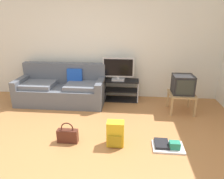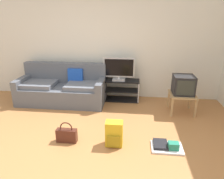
{
  "view_description": "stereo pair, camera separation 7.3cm",
  "coord_description": "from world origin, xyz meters",
  "px_view_note": "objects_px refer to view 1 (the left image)",
  "views": [
    {
      "loc": [
        0.87,
        -2.64,
        1.96
      ],
      "look_at": [
        0.5,
        1.29,
        0.56
      ],
      "focal_mm": 33.12,
      "sensor_mm": 36.0,
      "label": 1
    },
    {
      "loc": [
        0.94,
        -2.63,
        1.96
      ],
      "look_at": [
        0.5,
        1.29,
        0.56
      ],
      "focal_mm": 33.12,
      "sensor_mm": 36.0,
      "label": 2
    }
  ],
  "objects_px": {
    "couch": "(62,89)",
    "side_table": "(182,96)",
    "crt_tv": "(183,84)",
    "floor_tray": "(168,146)",
    "backpack": "(115,134)",
    "tv_stand": "(118,90)",
    "handbag": "(68,135)",
    "flat_tv": "(118,69)"
  },
  "relations": [
    {
      "from": "couch",
      "to": "tv_stand",
      "type": "relative_size",
      "value": 2.05
    },
    {
      "from": "couch",
      "to": "side_table",
      "type": "distance_m",
      "value": 2.73
    },
    {
      "from": "backpack",
      "to": "flat_tv",
      "type": "bearing_deg",
      "value": 79.46
    },
    {
      "from": "backpack",
      "to": "floor_tray",
      "type": "distance_m",
      "value": 0.85
    },
    {
      "from": "handbag",
      "to": "couch",
      "type": "bearing_deg",
      "value": 110.51
    },
    {
      "from": "side_table",
      "to": "crt_tv",
      "type": "bearing_deg",
      "value": 90.0
    },
    {
      "from": "backpack",
      "to": "floor_tray",
      "type": "bearing_deg",
      "value": -13.73
    },
    {
      "from": "couch",
      "to": "backpack",
      "type": "bearing_deg",
      "value": -49.86
    },
    {
      "from": "flat_tv",
      "to": "backpack",
      "type": "relative_size",
      "value": 1.79
    },
    {
      "from": "handbag",
      "to": "crt_tv",
      "type": "bearing_deg",
      "value": 33.42
    },
    {
      "from": "couch",
      "to": "flat_tv",
      "type": "xyz_separation_m",
      "value": [
        1.32,
        0.24,
        0.45
      ]
    },
    {
      "from": "crt_tv",
      "to": "handbag",
      "type": "distance_m",
      "value": 2.55
    },
    {
      "from": "tv_stand",
      "to": "flat_tv",
      "type": "xyz_separation_m",
      "value": [
        -0.0,
        -0.02,
        0.52
      ]
    },
    {
      "from": "crt_tv",
      "to": "backpack",
      "type": "height_order",
      "value": "crt_tv"
    },
    {
      "from": "flat_tv",
      "to": "handbag",
      "type": "xyz_separation_m",
      "value": [
        -0.7,
        -1.9,
        -0.65
      ]
    },
    {
      "from": "flat_tv",
      "to": "floor_tray",
      "type": "xyz_separation_m",
      "value": [
        0.91,
        -1.91,
        -0.74
      ]
    },
    {
      "from": "crt_tv",
      "to": "tv_stand",
      "type": "bearing_deg",
      "value": 158.56
    },
    {
      "from": "tv_stand",
      "to": "side_table",
      "type": "distance_m",
      "value": 1.5
    },
    {
      "from": "side_table",
      "to": "handbag",
      "type": "bearing_deg",
      "value": -146.89
    },
    {
      "from": "crt_tv",
      "to": "couch",
      "type": "bearing_deg",
      "value": 173.94
    },
    {
      "from": "floor_tray",
      "to": "tv_stand",
      "type": "bearing_deg",
      "value": 115.28
    },
    {
      "from": "tv_stand",
      "to": "floor_tray",
      "type": "height_order",
      "value": "tv_stand"
    },
    {
      "from": "backpack",
      "to": "floor_tray",
      "type": "relative_size",
      "value": 0.85
    },
    {
      "from": "crt_tv",
      "to": "floor_tray",
      "type": "distance_m",
      "value": 1.58
    },
    {
      "from": "couch",
      "to": "flat_tv",
      "type": "relative_size",
      "value": 2.76
    },
    {
      "from": "flat_tv",
      "to": "crt_tv",
      "type": "height_order",
      "value": "flat_tv"
    },
    {
      "from": "flat_tv",
      "to": "backpack",
      "type": "height_order",
      "value": "flat_tv"
    },
    {
      "from": "handbag",
      "to": "flat_tv",
      "type": "bearing_deg",
      "value": 69.81
    },
    {
      "from": "floor_tray",
      "to": "side_table",
      "type": "bearing_deg",
      "value": 70.91
    },
    {
      "from": "flat_tv",
      "to": "handbag",
      "type": "relative_size",
      "value": 2.05
    },
    {
      "from": "couch",
      "to": "side_table",
      "type": "bearing_deg",
      "value": -6.4
    },
    {
      "from": "flat_tv",
      "to": "crt_tv",
      "type": "distance_m",
      "value": 1.49
    },
    {
      "from": "tv_stand",
      "to": "backpack",
      "type": "xyz_separation_m",
      "value": [
        0.08,
        -1.93,
        -0.05
      ]
    },
    {
      "from": "couch",
      "to": "backpack",
      "type": "height_order",
      "value": "couch"
    },
    {
      "from": "flat_tv",
      "to": "tv_stand",
      "type": "bearing_deg",
      "value": 90.0
    },
    {
      "from": "crt_tv",
      "to": "handbag",
      "type": "relative_size",
      "value": 1.17
    },
    {
      "from": "crt_tv",
      "to": "floor_tray",
      "type": "bearing_deg",
      "value": -108.88
    },
    {
      "from": "tv_stand",
      "to": "flat_tv",
      "type": "height_order",
      "value": "flat_tv"
    },
    {
      "from": "backpack",
      "to": "crt_tv",
      "type": "bearing_deg",
      "value": 33.54
    },
    {
      "from": "couch",
      "to": "floor_tray",
      "type": "xyz_separation_m",
      "value": [
        2.24,
        -1.68,
        -0.29
      ]
    },
    {
      "from": "floor_tray",
      "to": "couch",
      "type": "bearing_deg",
      "value": 143.12
    },
    {
      "from": "floor_tray",
      "to": "backpack",
      "type": "bearing_deg",
      "value": 179.35
    }
  ]
}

